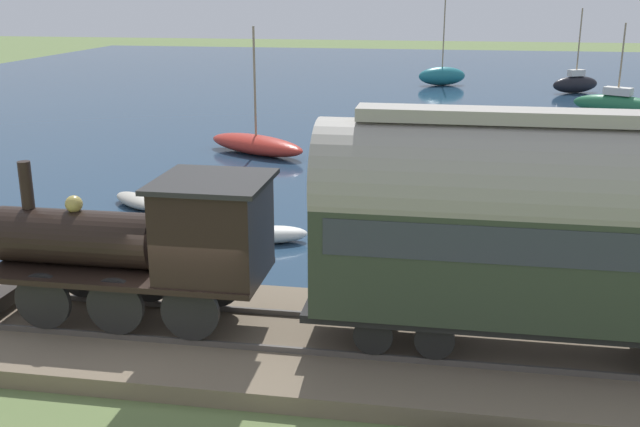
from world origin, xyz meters
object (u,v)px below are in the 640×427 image
(steam_locomotive, at_px, (153,239))
(rowboat_mid_harbor, at_px, (272,234))
(sailboat_red, at_px, (256,144))
(rowboat_near_shore, at_px, (136,201))
(passenger_coach, at_px, (554,223))
(sailboat_teal, at_px, (442,75))
(sailboat_black, at_px, (575,83))
(sailboat_green, at_px, (617,104))

(steam_locomotive, xyz_separation_m, rowboat_mid_harbor, (6.60, -0.91, -2.01))
(sailboat_red, distance_m, rowboat_near_shore, 9.29)
(passenger_coach, xyz_separation_m, rowboat_near_shore, (9.51, 12.45, -2.80))
(sailboat_red, height_order, sailboat_teal, sailboat_teal)
(sailboat_black, xyz_separation_m, sailboat_green, (-10.08, -0.87, -0.02))
(steam_locomotive, height_order, sailboat_red, sailboat_red)
(sailboat_black, bearing_deg, rowboat_near_shore, 120.41)
(steam_locomotive, distance_m, rowboat_mid_harbor, 6.96)
(sailboat_black, bearing_deg, steam_locomotive, 131.47)
(sailboat_green, bearing_deg, sailboat_black, 35.54)
(sailboat_black, distance_m, rowboat_mid_harbor, 38.92)
(sailboat_teal, bearing_deg, sailboat_red, 144.19)
(passenger_coach, height_order, sailboat_green, sailboat_green)
(passenger_coach, distance_m, sailboat_red, 21.52)
(sailboat_red, height_order, rowboat_mid_harbor, sailboat_red)
(steam_locomotive, bearing_deg, rowboat_near_shore, 25.62)
(steam_locomotive, relative_size, sailboat_teal, 0.69)
(sailboat_black, bearing_deg, passenger_coach, 141.34)
(sailboat_green, relative_size, rowboat_mid_harbor, 2.39)
(sailboat_green, bearing_deg, sailboat_teal, 69.31)
(sailboat_green, relative_size, rowboat_near_shore, 2.28)
(sailboat_red, distance_m, rowboat_mid_harbor, 12.51)
(steam_locomotive, relative_size, sailboat_green, 1.18)
(sailboat_teal, bearing_deg, rowboat_mid_harbor, 154.02)
(rowboat_near_shore, bearing_deg, sailboat_red, 26.75)
(passenger_coach, relative_size, sailboat_black, 1.56)
(passenger_coach, height_order, sailboat_teal, sailboat_teal)
(sailboat_green, bearing_deg, rowboat_mid_harbor, -178.78)
(steam_locomotive, distance_m, rowboat_near_shore, 10.75)
(sailboat_red, distance_m, sailboat_teal, 28.43)
(sailboat_red, distance_m, sailboat_black, 29.98)
(rowboat_near_shore, bearing_deg, sailboat_green, -2.26)
(rowboat_mid_harbor, bearing_deg, passenger_coach, -148.53)
(passenger_coach, bearing_deg, sailboat_teal, 3.27)
(sailboat_black, bearing_deg, sailboat_red, 114.86)
(sailboat_teal, distance_m, sailboat_green, 16.70)
(rowboat_mid_harbor, bearing_deg, sailboat_teal, -21.43)
(sailboat_red, distance_m, sailboat_green, 23.25)
(steam_locomotive, height_order, sailboat_teal, sailboat_teal)
(steam_locomotive, bearing_deg, sailboat_green, -25.54)
(passenger_coach, relative_size, sailboat_red, 1.64)
(rowboat_near_shore, bearing_deg, steam_locomotive, -115.69)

